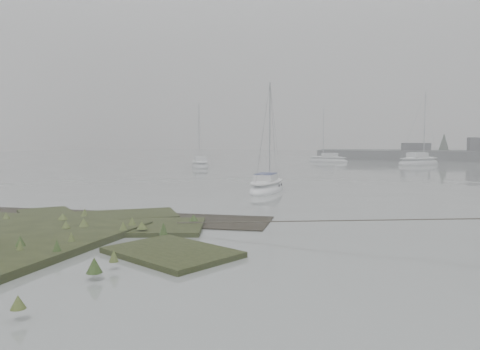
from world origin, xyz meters
name	(u,v)px	position (x,y,z in m)	size (l,w,h in m)	color
ground	(316,174)	(0.00, 30.00, 0.00)	(160.00, 160.00, 0.00)	gray
sailboat_white	(267,188)	(-0.84, 15.47, 0.22)	(1.74, 5.16, 7.25)	white
sailboat_far_a	(200,165)	(-13.65, 35.62, 0.24)	(4.21, 5.60, 7.65)	#A7ADB1
sailboat_far_b	(419,162)	(9.73, 48.12, 0.29)	(6.14, 6.51, 9.52)	#B0B4BA
sailboat_far_c	(328,160)	(-1.49, 50.99, 0.24)	(5.83, 3.27, 7.82)	silver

